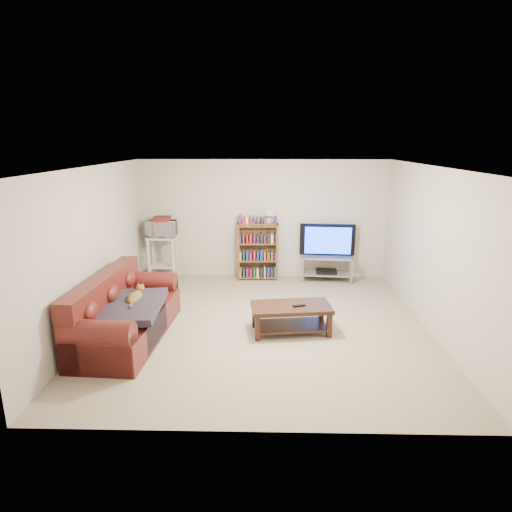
{
  "coord_description": "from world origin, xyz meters",
  "views": [
    {
      "loc": [
        0.05,
        -6.08,
        2.75
      ],
      "look_at": [
        -0.1,
        0.4,
        1.0
      ],
      "focal_mm": 30.0,
      "sensor_mm": 36.0,
      "label": 1
    }
  ],
  "objects_px": {
    "coffee_table": "(291,313)",
    "tv_stand": "(327,264)",
    "bookshelf": "(258,250)",
    "sofa": "(122,317)"
  },
  "relations": [
    {
      "from": "bookshelf",
      "to": "coffee_table",
      "type": "bearing_deg",
      "value": -80.35
    },
    {
      "from": "sofa",
      "to": "tv_stand",
      "type": "xyz_separation_m",
      "value": [
        3.27,
        2.71,
        0.02
      ]
    },
    {
      "from": "coffee_table",
      "to": "tv_stand",
      "type": "distance_m",
      "value": 2.6
    },
    {
      "from": "sofa",
      "to": "tv_stand",
      "type": "bearing_deg",
      "value": 43.0
    },
    {
      "from": "tv_stand",
      "to": "bookshelf",
      "type": "xyz_separation_m",
      "value": [
        -1.39,
        0.07,
        0.26
      ]
    },
    {
      "from": "tv_stand",
      "to": "bookshelf",
      "type": "distance_m",
      "value": 1.42
    },
    {
      "from": "tv_stand",
      "to": "bookshelf",
      "type": "height_order",
      "value": "bookshelf"
    },
    {
      "from": "coffee_table",
      "to": "tv_stand",
      "type": "height_order",
      "value": "tv_stand"
    },
    {
      "from": "sofa",
      "to": "coffee_table",
      "type": "distance_m",
      "value": 2.43
    },
    {
      "from": "sofa",
      "to": "coffee_table",
      "type": "xyz_separation_m",
      "value": [
        2.42,
        0.26,
        -0.03
      ]
    }
  ]
}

